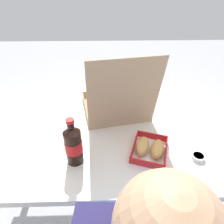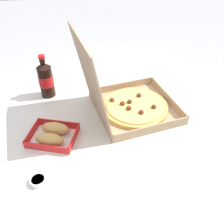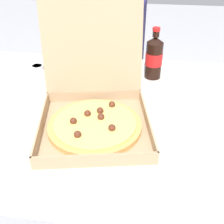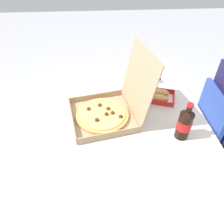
{
  "view_description": "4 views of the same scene",
  "coord_description": "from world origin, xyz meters",
  "px_view_note": "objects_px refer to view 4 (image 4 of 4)",
  "views": [
    {
      "loc": [
        0.01,
        0.87,
        1.39
      ],
      "look_at": [
        -0.02,
        -0.03,
        0.79
      ],
      "focal_mm": 30.51,
      "sensor_mm": 36.0,
      "label": 1
    },
    {
      "loc": [
        -0.93,
        0.11,
        1.48
      ],
      "look_at": [
        -0.05,
        -0.02,
        0.75
      ],
      "focal_mm": 39.17,
      "sensor_mm": 36.0,
      "label": 2
    },
    {
      "loc": [
        0.13,
        -0.88,
        1.32
      ],
      "look_at": [
        0.01,
        -0.05,
        0.76
      ],
      "focal_mm": 45.16,
      "sensor_mm": 36.0,
      "label": 3
    },
    {
      "loc": [
        0.88,
        -0.14,
        1.58
      ],
      "look_at": [
        0.0,
        -0.08,
        0.81
      ],
      "focal_mm": 33.1,
      "sensor_mm": 36.0,
      "label": 4
    }
  ],
  "objects_px": {
    "paper_menu": "(118,212)",
    "dipping_sauce_cup": "(158,80)",
    "cola_bottle": "(185,124)",
    "chair": "(220,133)",
    "bread_side_box": "(159,96)",
    "pizza_box_open": "(109,109)"
  },
  "relations": [
    {
      "from": "cola_bottle",
      "to": "paper_menu",
      "type": "relative_size",
      "value": 1.07
    },
    {
      "from": "bread_side_box",
      "to": "dipping_sauce_cup",
      "type": "bearing_deg",
      "value": 168.36
    },
    {
      "from": "chair",
      "to": "pizza_box_open",
      "type": "distance_m",
      "value": 0.87
    },
    {
      "from": "pizza_box_open",
      "to": "chair",
      "type": "bearing_deg",
      "value": 93.45
    },
    {
      "from": "paper_menu",
      "to": "dipping_sauce_cup",
      "type": "distance_m",
      "value": 1.0
    },
    {
      "from": "cola_bottle",
      "to": "bread_side_box",
      "type": "bearing_deg",
      "value": -173.4
    },
    {
      "from": "chair",
      "to": "cola_bottle",
      "type": "bearing_deg",
      "value": -60.63
    },
    {
      "from": "paper_menu",
      "to": "dipping_sauce_cup",
      "type": "height_order",
      "value": "dipping_sauce_cup"
    },
    {
      "from": "dipping_sauce_cup",
      "to": "bread_side_box",
      "type": "bearing_deg",
      "value": -11.64
    },
    {
      "from": "chair",
      "to": "bread_side_box",
      "type": "relative_size",
      "value": 3.64
    },
    {
      "from": "cola_bottle",
      "to": "paper_menu",
      "type": "distance_m",
      "value": 0.54
    },
    {
      "from": "dipping_sauce_cup",
      "to": "cola_bottle",
      "type": "bearing_deg",
      "value": -0.49
    },
    {
      "from": "bread_side_box",
      "to": "paper_menu",
      "type": "height_order",
      "value": "bread_side_box"
    },
    {
      "from": "chair",
      "to": "paper_menu",
      "type": "xyz_separation_m",
      "value": [
        0.62,
        -0.81,
        0.26
      ]
    },
    {
      "from": "cola_bottle",
      "to": "paper_menu",
      "type": "xyz_separation_m",
      "value": [
        0.38,
        -0.38,
        -0.09
      ]
    },
    {
      "from": "chair",
      "to": "cola_bottle",
      "type": "relative_size",
      "value": 3.71
    },
    {
      "from": "pizza_box_open",
      "to": "bread_side_box",
      "type": "xyz_separation_m",
      "value": [
        -0.14,
        0.34,
        -0.03
      ]
    },
    {
      "from": "pizza_box_open",
      "to": "dipping_sauce_cup",
      "type": "distance_m",
      "value": 0.52
    },
    {
      "from": "cola_bottle",
      "to": "dipping_sauce_cup",
      "type": "relative_size",
      "value": 4.0
    },
    {
      "from": "pizza_box_open",
      "to": "dipping_sauce_cup",
      "type": "height_order",
      "value": "pizza_box_open"
    },
    {
      "from": "chair",
      "to": "dipping_sauce_cup",
      "type": "bearing_deg",
      "value": -125.48
    },
    {
      "from": "chair",
      "to": "bread_side_box",
      "type": "distance_m",
      "value": 0.56
    }
  ]
}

